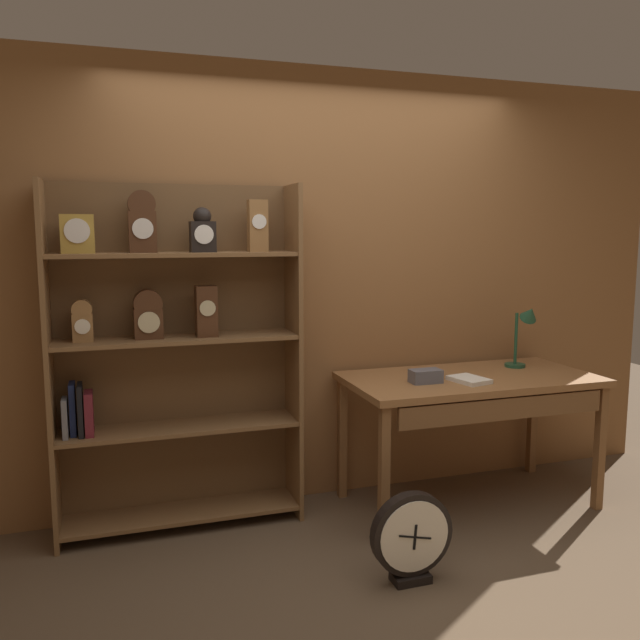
# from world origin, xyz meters

# --- Properties ---
(ground_plane) EXTENTS (10.00, 10.00, 0.00)m
(ground_plane) POSITION_xyz_m (0.00, 0.00, 0.00)
(ground_plane) COLOR brown
(back_wood_panel) EXTENTS (4.80, 0.05, 2.60)m
(back_wood_panel) POSITION_xyz_m (0.00, 1.33, 1.30)
(back_wood_panel) COLOR brown
(back_wood_panel) RESTS_ON ground
(bookshelf) EXTENTS (1.33, 0.32, 1.90)m
(bookshelf) POSITION_xyz_m (-0.90, 1.15, 1.00)
(bookshelf) COLOR brown
(bookshelf) RESTS_ON ground
(workbench) EXTENTS (1.49, 0.74, 0.79)m
(workbench) POSITION_xyz_m (0.81, 0.87, 0.71)
(workbench) COLOR brown
(workbench) RESTS_ON ground
(desk_lamp) EXTENTS (0.19, 0.19, 0.41)m
(desk_lamp) POSITION_xyz_m (1.26, 1.00, 1.04)
(desk_lamp) COLOR #1E472D
(desk_lamp) RESTS_ON workbench
(toolbox_small) EXTENTS (0.18, 0.10, 0.08)m
(toolbox_small) POSITION_xyz_m (0.48, 0.82, 0.83)
(toolbox_small) COLOR #595960
(toolbox_small) RESTS_ON workbench
(open_repair_manual) EXTENTS (0.20, 0.25, 0.02)m
(open_repair_manual) POSITION_xyz_m (0.72, 0.76, 0.80)
(open_repair_manual) COLOR silver
(open_repair_manual) RESTS_ON workbench
(round_clock_large) EXTENTS (0.40, 0.11, 0.44)m
(round_clock_large) POSITION_xyz_m (0.09, 0.17, 0.22)
(round_clock_large) COLOR black
(round_clock_large) RESTS_ON ground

